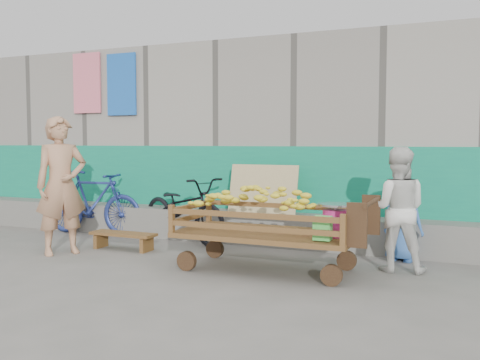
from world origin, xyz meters
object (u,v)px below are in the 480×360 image
at_px(bench, 123,237).
at_px(bicycle_blue, 93,202).
at_px(banana_cart, 264,215).
at_px(woman, 397,209).
at_px(child, 402,220).
at_px(vendor_man, 61,186).
at_px(bicycle_dark, 184,209).

xyz_separation_m(bench, bicycle_blue, (-1.16, 0.84, 0.34)).
xyz_separation_m(banana_cart, woman, (1.39, 0.57, 0.07)).
relative_size(bench, bicycle_blue, 0.55).
xyz_separation_m(banana_cart, child, (1.39, 1.11, -0.12)).
distance_m(banana_cart, child, 1.78).
height_order(bench, vendor_man, vendor_man).
xyz_separation_m(banana_cart, vendor_man, (-2.74, -0.20, 0.26)).
relative_size(banana_cart, bench, 2.35).
distance_m(woman, bicycle_blue, 4.77).
bearing_deg(woman, bicycle_dark, -17.85).
height_order(vendor_man, bicycle_dark, vendor_man).
relative_size(bicycle_dark, bicycle_blue, 1.08).
bearing_deg(bicycle_dark, vendor_man, 165.94).
height_order(vendor_man, woman, vendor_man).
bearing_deg(vendor_man, bicycle_blue, 57.40).
relative_size(bench, bicycle_dark, 0.51).
height_order(bench, bicycle_blue, bicycle_blue).
xyz_separation_m(banana_cart, bicycle_blue, (-3.33, 1.18, -0.13)).
bearing_deg(child, bench, 27.03).
bearing_deg(child, bicycle_blue, 14.01).
xyz_separation_m(bench, child, (3.56, 0.77, 0.34)).
distance_m(banana_cart, bench, 2.24).
height_order(vendor_man, child, vendor_man).
bearing_deg(bench, woman, 3.70).
bearing_deg(woman, bench, -3.05).
distance_m(banana_cart, bicycle_dark, 2.07).
distance_m(child, bicycle_blue, 4.72).
bearing_deg(woman, child, -96.74).
distance_m(bench, bicycle_dark, 1.01).
height_order(child, bicycle_blue, child).
height_order(banana_cart, vendor_man, vendor_man).
bearing_deg(bicycle_dark, bicycle_blue, 112.90).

